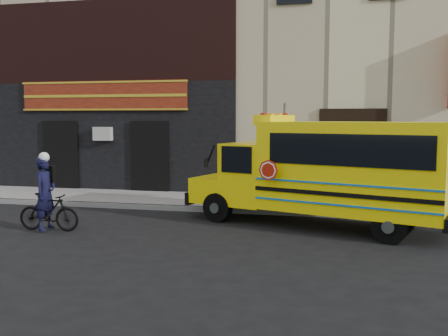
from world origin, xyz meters
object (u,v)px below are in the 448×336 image
school_bus (330,170)px  cyclist (45,195)px  sign_pole (284,154)px  bicycle (49,212)px

school_bus → cyclist: 7.25m
school_bus → sign_pole: (-1.31, 1.32, 0.29)m
cyclist → bicycle: bearing=-32.5°
school_bus → bicycle: size_ratio=4.50×
sign_pole → bicycle: size_ratio=2.03×
bicycle → cyclist: cyclist is taller
sign_pole → bicycle: 6.63m
school_bus → bicycle: school_bus is taller
school_bus → bicycle: (-6.89, -2.00, -1.03)m
school_bus → bicycle: bearing=-163.8°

